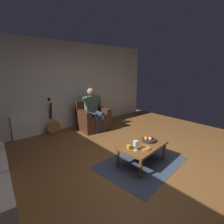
{
  "coord_description": "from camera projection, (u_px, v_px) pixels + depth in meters",
  "views": [
    {
      "loc": [
        2.17,
        1.77,
        1.77
      ],
      "look_at": [
        -0.46,
        -1.37,
        0.75
      ],
      "focal_mm": 26.79,
      "sensor_mm": 36.0,
      "label": 1
    }
  ],
  "objects": [
    {
      "name": "coffee_table",
      "position": [
        142.0,
        147.0,
        3.21
      ],
      "size": [
        1.01,
        0.71,
        0.4
      ],
      "rotation": [
        0.0,
        0.0,
        0.12
      ],
      "color": "brown",
      "rests_on": "ground"
    },
    {
      "name": "ground_plane",
      "position": [
        140.0,
        169.0,
        3.1
      ],
      "size": [
        7.25,
        7.25,
        0.0
      ],
      "primitive_type": "plane",
      "color": "brown"
    },
    {
      "name": "fruit_bowl",
      "position": [
        149.0,
        139.0,
        3.33
      ],
      "size": [
        0.28,
        0.28,
        0.11
      ],
      "color": "#2E1F25",
      "rests_on": "coffee_table"
    },
    {
      "name": "wine_glass_near",
      "position": [
        136.0,
        144.0,
        2.93
      ],
      "size": [
        0.09,
        0.09,
        0.18
      ],
      "color": "silver",
      "rests_on": "coffee_table"
    },
    {
      "name": "candle_jar",
      "position": [
        129.0,
        147.0,
        3.03
      ],
      "size": [
        0.07,
        0.07,
        0.07
      ],
      "primitive_type": "cylinder",
      "color": "gold",
      "rests_on": "coffee_table"
    },
    {
      "name": "decorative_dish",
      "position": [
        145.0,
        148.0,
        3.02
      ],
      "size": [
        0.19,
        0.19,
        0.02
      ],
      "primitive_type": "cylinder",
      "color": "#B76C2E",
      "rests_on": "coffee_table"
    },
    {
      "name": "guitar",
      "position": [
        53.0,
        125.0,
        4.83
      ],
      "size": [
        0.39,
        0.32,
        1.03
      ],
      "color": "#B37F40",
      "rests_on": "ground"
    },
    {
      "name": "armchair",
      "position": [
        93.0,
        119.0,
        5.12
      ],
      "size": [
        0.87,
        0.73,
        0.88
      ],
      "rotation": [
        0.0,
        0.0,
        -0.04
      ],
      "color": "#412417",
      "rests_on": "ground"
    },
    {
      "name": "person_seated",
      "position": [
        93.0,
        108.0,
        5.01
      ],
      "size": [
        0.65,
        0.63,
        1.27
      ],
      "rotation": [
        0.0,
        0.0,
        -0.04
      ],
      "color": "#455D47",
      "rests_on": "ground"
    },
    {
      "name": "rug",
      "position": [
        142.0,
        163.0,
        3.3
      ],
      "size": [
        1.78,
        1.39,
        0.01
      ],
      "primitive_type": "cube",
      "rotation": [
        0.0,
        0.0,
        0.12
      ],
      "color": "#364053",
      "rests_on": "ground"
    },
    {
      "name": "radiator",
      "position": [
        26.0,
        126.0,
        4.48
      ],
      "size": [
        0.68,
        0.06,
        0.64
      ],
      "primitive_type": "cube",
      "color": "white",
      "rests_on": "ground"
    },
    {
      "name": "wall_back",
      "position": [
        65.0,
        87.0,
        5.04
      ],
      "size": [
        6.44,
        0.06,
        2.6
      ],
      "primitive_type": "cube",
      "color": "silver",
      "rests_on": "ground"
    }
  ]
}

